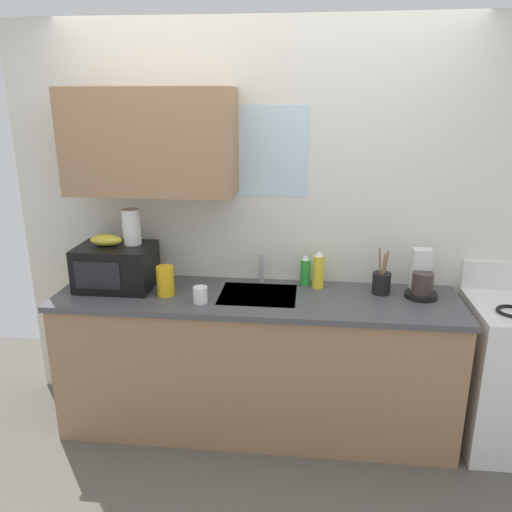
{
  "coord_description": "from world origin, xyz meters",
  "views": [
    {
      "loc": [
        0.31,
        -2.84,
        2.05
      ],
      "look_at": [
        0.0,
        0.0,
        1.15
      ],
      "focal_mm": 35.79,
      "sensor_mm": 36.0,
      "label": 1
    }
  ],
  "objects_px": {
    "dish_soap_bottle_green": "(305,271)",
    "utensil_crock": "(381,282)",
    "microwave": "(116,267)",
    "mug_white": "(200,295)",
    "dish_soap_bottle_yellow": "(318,270)",
    "cereal_canister": "(165,281)",
    "banana_bunch": "(106,240)",
    "coffee_maker": "(421,279)",
    "paper_towel_roll": "(132,227)"
  },
  "relations": [
    {
      "from": "microwave",
      "to": "dish_soap_bottle_green",
      "type": "relative_size",
      "value": 2.27
    },
    {
      "from": "banana_bunch",
      "to": "coffee_maker",
      "type": "relative_size",
      "value": 0.71
    },
    {
      "from": "mug_white",
      "to": "banana_bunch",
      "type": "bearing_deg",
      "value": 163.01
    },
    {
      "from": "dish_soap_bottle_yellow",
      "to": "cereal_canister",
      "type": "height_order",
      "value": "dish_soap_bottle_yellow"
    },
    {
      "from": "coffee_maker",
      "to": "dish_soap_bottle_yellow",
      "type": "bearing_deg",
      "value": 173.56
    },
    {
      "from": "paper_towel_roll",
      "to": "mug_white",
      "type": "bearing_deg",
      "value": -26.96
    },
    {
      "from": "banana_bunch",
      "to": "coffee_maker",
      "type": "bearing_deg",
      "value": 1.75
    },
    {
      "from": "microwave",
      "to": "cereal_canister",
      "type": "relative_size",
      "value": 2.53
    },
    {
      "from": "dish_soap_bottle_green",
      "to": "dish_soap_bottle_yellow",
      "type": "distance_m",
      "value": 0.09
    },
    {
      "from": "dish_soap_bottle_yellow",
      "to": "cereal_canister",
      "type": "bearing_deg",
      "value": -166.01
    },
    {
      "from": "microwave",
      "to": "mug_white",
      "type": "height_order",
      "value": "microwave"
    },
    {
      "from": "mug_white",
      "to": "utensil_crock",
      "type": "distance_m",
      "value": 1.09
    },
    {
      "from": "banana_bunch",
      "to": "dish_soap_bottle_green",
      "type": "relative_size",
      "value": 0.99
    },
    {
      "from": "paper_towel_roll",
      "to": "dish_soap_bottle_green",
      "type": "xyz_separation_m",
      "value": [
        1.07,
        0.12,
        -0.29
      ]
    },
    {
      "from": "microwave",
      "to": "paper_towel_roll",
      "type": "bearing_deg",
      "value": 27.17
    },
    {
      "from": "cereal_canister",
      "to": "mug_white",
      "type": "height_order",
      "value": "cereal_canister"
    },
    {
      "from": "banana_bunch",
      "to": "cereal_canister",
      "type": "distance_m",
      "value": 0.46
    },
    {
      "from": "dish_soap_bottle_yellow",
      "to": "dish_soap_bottle_green",
      "type": "bearing_deg",
      "value": 154.07
    },
    {
      "from": "dish_soap_bottle_green",
      "to": "dish_soap_bottle_yellow",
      "type": "xyz_separation_m",
      "value": [
        0.08,
        -0.04,
        0.02
      ]
    },
    {
      "from": "microwave",
      "to": "utensil_crock",
      "type": "xyz_separation_m",
      "value": [
        1.63,
        0.07,
        -0.06
      ]
    },
    {
      "from": "dish_soap_bottle_yellow",
      "to": "utensil_crock",
      "type": "distance_m",
      "value": 0.39
    },
    {
      "from": "utensil_crock",
      "to": "dish_soap_bottle_green",
      "type": "bearing_deg",
      "value": 168.18
    },
    {
      "from": "cereal_canister",
      "to": "mug_white",
      "type": "relative_size",
      "value": 1.91
    },
    {
      "from": "microwave",
      "to": "coffee_maker",
      "type": "xyz_separation_m",
      "value": [
        1.86,
        0.06,
        -0.03
      ]
    },
    {
      "from": "paper_towel_roll",
      "to": "cereal_canister",
      "type": "bearing_deg",
      "value": -32.01
    },
    {
      "from": "banana_bunch",
      "to": "utensil_crock",
      "type": "relative_size",
      "value": 0.7
    },
    {
      "from": "banana_bunch",
      "to": "cereal_canister",
      "type": "xyz_separation_m",
      "value": [
        0.39,
        -0.1,
        -0.21
      ]
    },
    {
      "from": "banana_bunch",
      "to": "utensil_crock",
      "type": "distance_m",
      "value": 1.7
    },
    {
      "from": "dish_soap_bottle_green",
      "to": "dish_soap_bottle_yellow",
      "type": "height_order",
      "value": "dish_soap_bottle_yellow"
    },
    {
      "from": "dish_soap_bottle_green",
      "to": "dish_soap_bottle_yellow",
      "type": "bearing_deg",
      "value": -25.93
    },
    {
      "from": "banana_bunch",
      "to": "paper_towel_roll",
      "type": "relative_size",
      "value": 0.91
    },
    {
      "from": "cereal_canister",
      "to": "utensil_crock",
      "type": "xyz_separation_m",
      "value": [
        1.29,
        0.17,
        -0.02
      ]
    },
    {
      "from": "dish_soap_bottle_yellow",
      "to": "cereal_canister",
      "type": "distance_m",
      "value": 0.94
    },
    {
      "from": "microwave",
      "to": "dish_soap_bottle_yellow",
      "type": "distance_m",
      "value": 1.26
    },
    {
      "from": "paper_towel_roll",
      "to": "utensil_crock",
      "type": "bearing_deg",
      "value": 0.74
    },
    {
      "from": "paper_towel_roll",
      "to": "cereal_canister",
      "type": "height_order",
      "value": "paper_towel_roll"
    },
    {
      "from": "cereal_canister",
      "to": "microwave",
      "type": "bearing_deg",
      "value": 163.87
    },
    {
      "from": "utensil_crock",
      "to": "mug_white",
      "type": "bearing_deg",
      "value": -166.25
    },
    {
      "from": "coffee_maker",
      "to": "dish_soap_bottle_yellow",
      "type": "xyz_separation_m",
      "value": [
        -0.61,
        0.07,
        0.01
      ]
    },
    {
      "from": "coffee_maker",
      "to": "utensil_crock",
      "type": "height_order",
      "value": "utensil_crock"
    },
    {
      "from": "banana_bunch",
      "to": "dish_soap_bottle_green",
      "type": "distance_m",
      "value": 1.25
    },
    {
      "from": "cereal_canister",
      "to": "dish_soap_bottle_green",
      "type": "bearing_deg",
      "value": 17.76
    },
    {
      "from": "dish_soap_bottle_green",
      "to": "coffee_maker",
      "type": "bearing_deg",
      "value": -8.88
    },
    {
      "from": "paper_towel_roll",
      "to": "dish_soap_bottle_green",
      "type": "bearing_deg",
      "value": 6.2
    },
    {
      "from": "cereal_canister",
      "to": "utensil_crock",
      "type": "distance_m",
      "value": 1.3
    },
    {
      "from": "dish_soap_bottle_green",
      "to": "utensil_crock",
      "type": "xyz_separation_m",
      "value": [
        0.46,
        -0.1,
        -0.02
      ]
    },
    {
      "from": "dish_soap_bottle_green",
      "to": "cereal_canister",
      "type": "xyz_separation_m",
      "value": [
        -0.83,
        -0.27,
        -0.0
      ]
    },
    {
      "from": "mug_white",
      "to": "utensil_crock",
      "type": "relative_size",
      "value": 0.33
    },
    {
      "from": "paper_towel_roll",
      "to": "dish_soap_bottle_yellow",
      "type": "bearing_deg",
      "value": 3.84
    },
    {
      "from": "microwave",
      "to": "dish_soap_bottle_green",
      "type": "bearing_deg",
      "value": 8.15
    }
  ]
}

